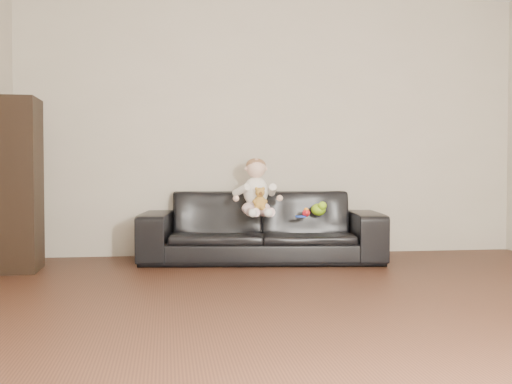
{
  "coord_description": "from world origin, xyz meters",
  "views": [
    {
      "loc": [
        -1.07,
        -3.58,
        0.84
      ],
      "look_at": [
        -0.27,
        2.14,
        0.64
      ],
      "focal_mm": 45.0,
      "sensor_mm": 36.0,
      "label": 1
    }
  ],
  "objects": [
    {
      "name": "teddy_bear",
      "position": [
        -0.26,
        1.97,
        0.59
      ],
      "size": [
        0.13,
        0.13,
        0.2
      ],
      "rotation": [
        0.0,
        0.0,
        0.26
      ],
      "color": "#A5792F",
      "rests_on": "sofa"
    },
    {
      "name": "toy_blue_disc",
      "position": [
        0.11,
        1.99,
        0.43
      ],
      "size": [
        0.1,
        0.1,
        0.01
      ],
      "primitive_type": "cylinder",
      "rotation": [
        0.0,
        0.0,
        0.07
      ],
      "color": "blue",
      "rests_on": "sofa"
    },
    {
      "name": "cabinet",
      "position": [
        -2.3,
        1.96,
        0.72
      ],
      "size": [
        0.37,
        0.5,
        1.44
      ],
      "primitive_type": "cube",
      "rotation": [
        0.0,
        0.0,
        0.02
      ],
      "color": "black",
      "rests_on": "floor"
    },
    {
      "name": "toy_green",
      "position": [
        0.31,
        2.14,
        0.48
      ],
      "size": [
        0.16,
        0.18,
        0.11
      ],
      "primitive_type": "ellipsoid",
      "rotation": [
        0.0,
        0.0,
        0.16
      ],
      "color": "#92D318",
      "rests_on": "sofa"
    },
    {
      "name": "toy_rattle",
      "position": [
        0.17,
        2.01,
        0.46
      ],
      "size": [
        0.09,
        0.09,
        0.07
      ],
      "primitive_type": "sphere",
      "rotation": [
        0.0,
        0.0,
        0.32
      ],
      "color": "red",
      "rests_on": "sofa"
    },
    {
      "name": "shelf_item",
      "position": [
        -2.28,
        1.96,
        1.04
      ],
      "size": [
        0.18,
        0.25,
        0.28
      ],
      "primitive_type": "cube",
      "rotation": [
        0.0,
        0.0,
        0.02
      ],
      "color": "silver",
      "rests_on": "cabinet"
    },
    {
      "name": "baby",
      "position": [
        -0.27,
        2.13,
        0.65
      ],
      "size": [
        0.39,
        0.47,
        0.53
      ],
      "rotation": [
        0.0,
        0.0,
        0.26
      ],
      "color": "#FBD4D7",
      "rests_on": "sofa"
    },
    {
      "name": "sofa",
      "position": [
        -0.2,
        2.25,
        0.32
      ],
      "size": [
        2.28,
        1.12,
        0.64
      ],
      "primitive_type": "imported",
      "rotation": [
        0.0,
        0.0,
        -0.12
      ],
      "color": "black",
      "rests_on": "floor"
    },
    {
      "name": "wall_back",
      "position": [
        0.0,
        2.75,
        1.3
      ],
      "size": [
        5.0,
        0.0,
        5.0
      ],
      "primitive_type": "plane",
      "rotation": [
        1.57,
        0.0,
        0.0
      ],
      "color": "#C0B5A1",
      "rests_on": "ground"
    },
    {
      "name": "floor",
      "position": [
        0.0,
        0.0,
        0.0
      ],
      "size": [
        5.5,
        5.5,
        0.0
      ],
      "primitive_type": "plane",
      "color": "#3C2115",
      "rests_on": "ground"
    }
  ]
}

